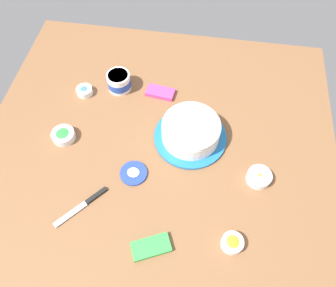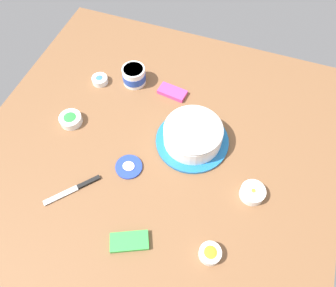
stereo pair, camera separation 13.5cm
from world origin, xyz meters
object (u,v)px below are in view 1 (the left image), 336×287
object	(u,v)px
frosting_tub_lid	(134,173)
candy_box_lower	(160,92)
candy_box_upper	(151,247)
sprinkle_bowl_blue	(84,91)
spreading_knife	(86,203)
sprinkle_bowl_yellow	(259,177)
frosting_tub	(119,81)
sprinkle_bowl_green	(63,135)
frosted_cake	(191,131)
sprinkle_bowl_orange	(232,243)

from	to	relation	value
frosting_tub_lid	candy_box_lower	world-z (taller)	candy_box_lower
candy_box_upper	sprinkle_bowl_blue	bearing A→B (deg)	-81.12
candy_box_upper	frosting_tub_lid	bearing A→B (deg)	-90.91
spreading_knife	sprinkle_bowl_yellow	distance (m)	0.70
frosting_tub	sprinkle_bowl_green	size ratio (longest dim) A/B	1.13
frosted_cake	sprinkle_bowl_blue	distance (m)	0.56
spreading_knife	candy_box_upper	size ratio (longest dim) A/B	1.36
sprinkle_bowl_orange	candy_box_lower	bearing A→B (deg)	-60.71
sprinkle_bowl_green	candy_box_upper	bearing A→B (deg)	138.48
candy_box_lower	candy_box_upper	xyz separation A→B (m)	(-0.09, 0.72, -0.00)
sprinkle_bowl_blue	candy_box_upper	size ratio (longest dim) A/B	0.55
candy_box_lower	spreading_knife	bearing A→B (deg)	79.10
frosting_tub	spreading_knife	bearing A→B (deg)	90.37
sprinkle_bowl_yellow	candy_box_upper	xyz separation A→B (m)	(0.38, 0.33, -0.01)
frosted_cake	candy_box_lower	world-z (taller)	frosted_cake
spreading_knife	sprinkle_bowl_green	distance (m)	0.34
frosting_tub	frosting_tub_lid	xyz separation A→B (m)	(-0.16, 0.45, -0.04)
frosted_cake	sprinkle_bowl_yellow	distance (m)	0.34
frosting_tub_lid	spreading_knife	bearing A→B (deg)	44.53
frosted_cake	sprinkle_bowl_blue	world-z (taller)	frosted_cake
sprinkle_bowl_yellow	candy_box_lower	world-z (taller)	sprinkle_bowl_yellow
sprinkle_bowl_orange	sprinkle_bowl_green	bearing A→B (deg)	-25.24
spreading_knife	sprinkle_bowl_blue	bearing A→B (deg)	-73.28
frosting_tub_lid	spreading_knife	size ratio (longest dim) A/B	0.59
frosted_cake	sprinkle_bowl_blue	size ratio (longest dim) A/B	4.15
sprinkle_bowl_orange	frosted_cake	bearing A→B (deg)	-65.17
frosting_tub	sprinkle_bowl_orange	size ratio (longest dim) A/B	1.40
frosting_tub	sprinkle_bowl_yellow	xyz separation A→B (m)	(-0.67, 0.40, -0.02)
frosting_tub	sprinkle_bowl_yellow	size ratio (longest dim) A/B	1.15
spreading_knife	sprinkle_bowl_green	xyz separation A→B (m)	(0.18, -0.28, 0.01)
sprinkle_bowl_green	frosting_tub	bearing A→B (deg)	-118.86
frosting_tub_lid	sprinkle_bowl_blue	size ratio (longest dim) A/B	1.46
sprinkle_bowl_yellow	sprinkle_bowl_orange	bearing A→B (deg)	71.30
frosted_cake	sprinkle_bowl_green	distance (m)	0.56
sprinkle_bowl_yellow	sprinkle_bowl_blue	world-z (taller)	sprinkle_bowl_yellow
sprinkle_bowl_green	frosting_tub_lid	bearing A→B (deg)	159.39
frosting_tub	sprinkle_bowl_yellow	distance (m)	0.78
spreading_knife	sprinkle_bowl_orange	xyz separation A→B (m)	(-0.57, 0.07, 0.02)
frosted_cake	candy_box_upper	world-z (taller)	frosted_cake
candy_box_upper	sprinkle_bowl_yellow	bearing A→B (deg)	-163.54
frosted_cake	frosting_tub	distance (m)	0.44
sprinkle_bowl_green	spreading_knife	bearing A→B (deg)	122.66
frosted_cake	frosting_tub	bearing A→B (deg)	-32.66
sprinkle_bowl_orange	sprinkle_bowl_blue	world-z (taller)	sprinkle_bowl_orange
sprinkle_bowl_orange	sprinkle_bowl_yellow	world-z (taller)	same
spreading_knife	candy_box_lower	distance (m)	0.63
sprinkle_bowl_green	sprinkle_bowl_orange	xyz separation A→B (m)	(-0.75, 0.35, 0.00)
frosting_tub_lid	sprinkle_bowl_yellow	size ratio (longest dim) A/B	1.14
sprinkle_bowl_orange	sprinkle_bowl_yellow	bearing A→B (deg)	-108.70
frosting_tub	candy_box_upper	world-z (taller)	frosting_tub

